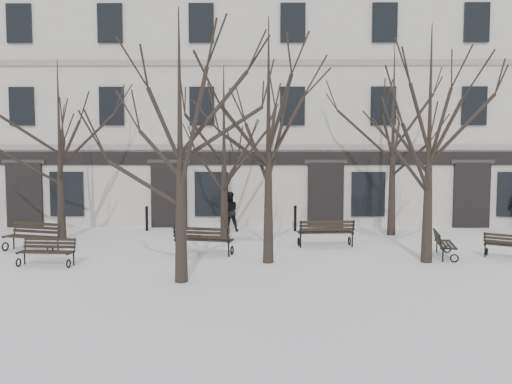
{
  "coord_description": "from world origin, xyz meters",
  "views": [
    {
      "loc": [
        0.58,
        -14.28,
        3.2
      ],
      "look_at": [
        0.44,
        3.0,
        1.95
      ],
      "focal_mm": 35.0,
      "sensor_mm": 36.0,
      "label": 1
    }
  ],
  "objects_px": {
    "tree_3": "(430,115)",
    "bench_3": "(33,236)",
    "bench_4": "(326,232)",
    "bench_1": "(203,239)",
    "tree_1": "(180,112)",
    "bench_5": "(443,243)",
    "bench_0": "(47,251)",
    "tree_2": "(268,111)"
  },
  "relations": [
    {
      "from": "tree_3",
      "to": "bench_3",
      "type": "xyz_separation_m",
      "value": [
        -12.68,
        1.65,
        -3.9
      ]
    },
    {
      "from": "tree_3",
      "to": "bench_4",
      "type": "distance_m",
      "value": 5.37
    },
    {
      "from": "bench_1",
      "to": "bench_3",
      "type": "distance_m",
      "value": 5.85
    },
    {
      "from": "tree_1",
      "to": "bench_5",
      "type": "height_order",
      "value": "tree_1"
    },
    {
      "from": "bench_3",
      "to": "tree_1",
      "type": "bearing_deg",
      "value": -19.08
    },
    {
      "from": "bench_5",
      "to": "bench_1",
      "type": "bearing_deg",
      "value": 100.92
    },
    {
      "from": "tree_3",
      "to": "bench_0",
      "type": "relative_size",
      "value": 4.31
    },
    {
      "from": "bench_4",
      "to": "bench_5",
      "type": "height_order",
      "value": "bench_4"
    },
    {
      "from": "bench_3",
      "to": "bench_5",
      "type": "bearing_deg",
      "value": 12.85
    },
    {
      "from": "tree_3",
      "to": "bench_4",
      "type": "relative_size",
      "value": 3.54
    },
    {
      "from": "tree_3",
      "to": "bench_5",
      "type": "height_order",
      "value": "tree_3"
    },
    {
      "from": "bench_0",
      "to": "bench_1",
      "type": "relative_size",
      "value": 0.83
    },
    {
      "from": "bench_0",
      "to": "bench_3",
      "type": "relative_size",
      "value": 0.82
    },
    {
      "from": "tree_3",
      "to": "bench_4",
      "type": "height_order",
      "value": "tree_3"
    },
    {
      "from": "tree_1",
      "to": "bench_1",
      "type": "distance_m",
      "value": 5.11
    },
    {
      "from": "bench_0",
      "to": "bench_3",
      "type": "xyz_separation_m",
      "value": [
        -1.44,
        2.23,
        0.09
      ]
    },
    {
      "from": "tree_1",
      "to": "tree_3",
      "type": "xyz_separation_m",
      "value": [
        7.02,
        2.42,
        0.14
      ]
    },
    {
      "from": "bench_4",
      "to": "bench_5",
      "type": "distance_m",
      "value": 3.91
    },
    {
      "from": "tree_3",
      "to": "bench_5",
      "type": "xyz_separation_m",
      "value": [
        0.79,
        0.76,
        -3.98
      ]
    },
    {
      "from": "tree_1",
      "to": "bench_0",
      "type": "distance_m",
      "value": 6.0
    },
    {
      "from": "tree_2",
      "to": "bench_0",
      "type": "bearing_deg",
      "value": -175.73
    },
    {
      "from": "bench_3",
      "to": "bench_5",
      "type": "relative_size",
      "value": 1.18
    },
    {
      "from": "tree_2",
      "to": "tree_3",
      "type": "xyz_separation_m",
      "value": [
        4.78,
        0.1,
        -0.11
      ]
    },
    {
      "from": "bench_3",
      "to": "bench_4",
      "type": "relative_size",
      "value": 1.01
    },
    {
      "from": "tree_1",
      "to": "tree_3",
      "type": "bearing_deg",
      "value": 18.98
    },
    {
      "from": "tree_2",
      "to": "bench_3",
      "type": "distance_m",
      "value": 9.03
    },
    {
      "from": "tree_2",
      "to": "bench_5",
      "type": "height_order",
      "value": "tree_2"
    },
    {
      "from": "bench_3",
      "to": "tree_3",
      "type": "bearing_deg",
      "value": 9.2
    },
    {
      "from": "tree_1",
      "to": "tree_2",
      "type": "relative_size",
      "value": 0.95
    },
    {
      "from": "tree_2",
      "to": "bench_4",
      "type": "relative_size",
      "value": 3.63
    },
    {
      "from": "tree_3",
      "to": "bench_4",
      "type": "bearing_deg",
      "value": 136.91
    },
    {
      "from": "tree_1",
      "to": "bench_1",
      "type": "height_order",
      "value": "tree_1"
    },
    {
      "from": "bench_3",
      "to": "bench_5",
      "type": "distance_m",
      "value": 13.5
    },
    {
      "from": "tree_1",
      "to": "bench_4",
      "type": "relative_size",
      "value": 3.43
    },
    {
      "from": "bench_1",
      "to": "bench_5",
      "type": "xyz_separation_m",
      "value": [
        7.65,
        -0.28,
        -0.07
      ]
    },
    {
      "from": "tree_3",
      "to": "bench_4",
      "type": "xyz_separation_m",
      "value": [
        -2.71,
        2.53,
        -3.89
      ]
    },
    {
      "from": "bench_3",
      "to": "bench_1",
      "type": "bearing_deg",
      "value": 10.63
    },
    {
      "from": "tree_3",
      "to": "bench_0",
      "type": "xyz_separation_m",
      "value": [
        -11.25,
        -0.58,
        -3.98
      ]
    },
    {
      "from": "bench_0",
      "to": "bench_4",
      "type": "height_order",
      "value": "bench_4"
    },
    {
      "from": "tree_3",
      "to": "bench_3",
      "type": "bearing_deg",
      "value": 172.59
    },
    {
      "from": "bench_1",
      "to": "bench_5",
      "type": "height_order",
      "value": "bench_1"
    },
    {
      "from": "bench_5",
      "to": "tree_1",
      "type": "bearing_deg",
      "value": 125.14
    }
  ]
}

